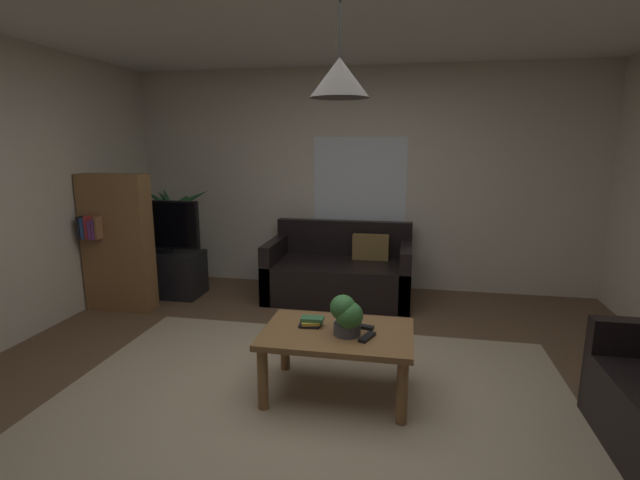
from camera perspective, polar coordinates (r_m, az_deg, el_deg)
floor at (r=3.27m, az=-1.05°, el=-19.63°), size 5.36×5.37×0.02m
rug at (r=3.10m, az=-1.86°, el=-21.29°), size 3.49×2.95×0.01m
wall_back at (r=5.49m, az=4.77°, el=7.32°), size 5.48×0.06×2.54m
window_pane at (r=5.46m, az=4.88°, el=7.40°), size 1.08×0.01×0.97m
couch_under_window at (r=5.17m, az=2.44°, el=-4.18°), size 1.56×0.86×0.82m
coffee_table at (r=3.21m, az=2.14°, el=-12.31°), size 1.00×0.67×0.46m
book_on_table_0 at (r=3.25m, az=-1.28°, el=-10.36°), size 0.14×0.11×0.02m
book_on_table_1 at (r=3.24m, az=-1.14°, el=-10.08°), size 0.14×0.12×0.02m
book_on_table_2 at (r=3.24m, az=-0.93°, el=-9.65°), size 0.16×0.09×0.02m
remote_on_table_0 at (r=3.07m, az=5.81°, el=-11.76°), size 0.11×0.17×0.02m
remote_on_table_1 at (r=3.23m, az=5.18°, el=-10.52°), size 0.17×0.09×0.02m
potted_plant_on_table at (r=3.06m, az=3.28°, el=-9.19°), size 0.22×0.21×0.27m
tv_stand at (r=5.58m, az=-18.71°, el=-3.86°), size 0.90×0.44×0.50m
tv at (r=5.45m, az=-19.20°, el=1.68°), size 0.95×0.16×0.58m
potted_palm_corner at (r=6.01m, az=-17.33°, el=0.06°), size 0.77×0.97×1.23m
bookshelf_corner at (r=5.15m, az=-23.65°, el=-0.29°), size 0.70×0.31×1.40m
pendant_lamp at (r=2.95m, az=2.41°, el=19.29°), size 0.37×0.37×0.58m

